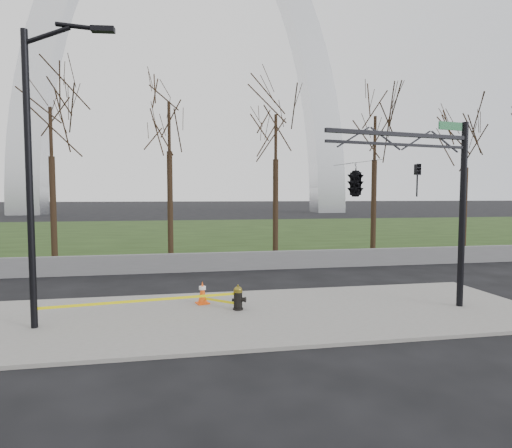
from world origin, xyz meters
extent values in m
plane|color=black|center=(0.00, 0.00, 0.00)|extent=(500.00, 500.00, 0.00)
cube|color=slate|center=(0.00, 0.00, 0.05)|extent=(18.00, 6.00, 0.10)
cube|color=#1F2F11|center=(0.00, 30.00, 0.03)|extent=(120.00, 40.00, 0.06)
cube|color=#59595B|center=(0.00, 8.00, 0.45)|extent=(60.00, 0.30, 0.90)
cylinder|color=black|center=(-0.41, 0.45, 0.13)|extent=(0.32, 0.32, 0.06)
cylinder|color=black|center=(-0.41, 0.45, 0.38)|extent=(0.25, 0.25, 0.57)
cylinder|color=black|center=(-0.23, 0.37, 0.43)|extent=(0.23, 0.21, 0.15)
cylinder|color=black|center=(-0.54, 0.50, 0.40)|extent=(0.12, 0.12, 0.09)
cylinder|color=olive|center=(-0.41, 0.45, 0.69)|extent=(0.28, 0.28, 0.06)
ellipsoid|color=olive|center=(-0.41, 0.45, 0.74)|extent=(0.26, 0.26, 0.20)
cylinder|color=olive|center=(-0.41, 0.45, 0.86)|extent=(0.06, 0.06, 0.08)
cube|color=#F9510D|center=(-1.46, 1.40, 0.12)|extent=(0.49, 0.49, 0.04)
cone|color=#F9510D|center=(-1.46, 1.40, 0.50)|extent=(0.30, 0.30, 0.71)
cylinder|color=white|center=(-1.46, 1.40, 0.63)|extent=(0.23, 0.23, 0.11)
cylinder|color=black|center=(-6.11, -0.32, 4.00)|extent=(0.18, 0.18, 8.00)
cylinder|color=black|center=(-5.56, -0.37, 7.85)|extent=(1.27, 0.25, 0.56)
cylinder|color=black|center=(-4.72, -0.46, 8.10)|extent=(1.21, 0.25, 0.22)
cube|color=black|center=(-4.12, -0.53, 8.05)|extent=(0.62, 0.28, 0.14)
cylinder|color=black|center=(6.75, -0.43, 3.00)|extent=(0.20, 0.20, 6.00)
cube|color=black|center=(4.28, -0.82, 5.50)|extent=(4.96, 0.91, 0.12)
cube|color=black|center=(4.28, -0.82, 5.20)|extent=(4.95, 0.87, 0.08)
cube|color=#0C5926|center=(6.15, -0.52, 5.85)|extent=(0.89, 0.18, 0.25)
imported|color=black|center=(4.97, -0.71, 4.15)|extent=(0.19, 0.22, 1.00)
imported|color=black|center=(2.80, -1.06, 4.15)|extent=(0.91, 2.54, 1.00)
cube|color=yellow|center=(-3.26, 0.07, 0.62)|extent=(5.70, 0.77, 0.08)
cube|color=yellow|center=(-0.93, 0.93, 0.29)|extent=(1.05, 0.96, 0.08)
camera|label=1|loc=(-2.30, -12.57, 3.69)|focal=29.82mm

